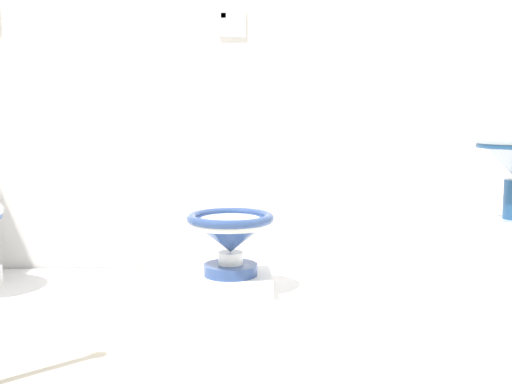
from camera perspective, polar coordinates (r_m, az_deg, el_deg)
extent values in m
cube|color=white|center=(2.85, -2.33, -9.74)|extent=(3.65, 0.81, 0.10)
cube|color=white|center=(2.81, -2.29, -8.18)|extent=(0.36, 0.32, 0.07)
cylinder|color=#304981|center=(2.80, -2.29, -6.99)|extent=(0.24, 0.24, 0.05)
cylinder|color=white|center=(2.79, -2.30, -5.96)|extent=(0.11, 0.11, 0.05)
cone|color=#304981|center=(2.76, -2.31, -3.90)|extent=(0.37, 0.37, 0.15)
cylinder|color=white|center=(2.75, -2.31, -2.78)|extent=(0.36, 0.36, 0.03)
torus|color=#304981|center=(2.75, -2.32, -2.37)|extent=(0.38, 0.38, 0.04)
cylinder|color=white|center=(2.75, -2.32, -2.47)|extent=(0.26, 0.26, 0.01)
cube|color=white|center=(3.17, -2.16, 14.92)|extent=(0.13, 0.01, 0.13)
cube|color=#5B9E4C|center=(3.17, -2.95, 15.59)|extent=(0.02, 0.01, 0.02)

